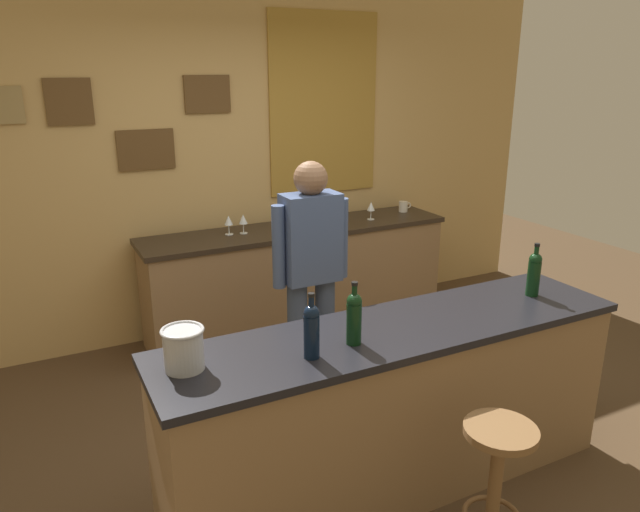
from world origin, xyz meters
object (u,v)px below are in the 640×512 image
bar_stool (497,471)px  wine_bottle_b (354,317)px  coffee_mug (403,206)px  wine_glass_b (243,220)px  bartender (311,269)px  wine_bottle_c (534,272)px  wine_glass_d (326,213)px  wine_bottle_a (311,329)px  wine_glass_e (371,207)px  wine_glass_c (310,214)px  ice_bucket (183,348)px  wine_glass_a (229,221)px

bar_stool → wine_bottle_b: (-0.40, 0.57, 0.60)m
coffee_mug → wine_glass_b: bearing=-178.4°
bartender → wine_bottle_b: 1.06m
wine_bottle_c → wine_glass_b: bearing=115.5°
bartender → wine_bottle_b: (-0.28, -1.02, 0.12)m
bar_stool → wine_glass_d: bearing=78.9°
bar_stool → wine_bottle_c: size_ratio=2.22×
bartender → coffee_mug: (1.51, 1.16, 0.01)m
bar_stool → wine_bottle_a: bearing=140.0°
wine_glass_e → wine_bottle_b: bearing=-123.5°
wine_glass_e → wine_glass_c: bearing=179.2°
coffee_mug → ice_bucket: bearing=-141.1°
wine_bottle_c → wine_glass_d: (-0.30, 1.96, -0.05)m
ice_bucket → wine_bottle_a: bearing=-15.8°
wine_glass_a → wine_glass_d: size_ratio=1.00×
bartender → wine_bottle_b: bearing=-105.3°
wine_bottle_a → wine_glass_e: (1.60, 2.10, -0.05)m
bar_stool → wine_bottle_c: (0.81, 0.65, 0.60)m
wine_bottle_b → ice_bucket: bearing=171.5°
wine_glass_b → wine_glass_d: bearing=-8.2°
wine_glass_c → wine_glass_e: bearing=-0.8°
bartender → wine_glass_d: size_ratio=10.45×
ice_bucket → wine_glass_c: 2.50m
wine_bottle_c → wine_glass_c: bearing=102.1°
wine_glass_e → coffee_mug: 0.44m
wine_glass_a → wine_glass_b: size_ratio=1.00×
wine_bottle_a → wine_glass_a: 2.22m
ice_bucket → wine_glass_b: size_ratio=1.21×
bartender → ice_bucket: (-1.05, -0.90, 0.08)m
ice_bucket → wine_glass_e: ice_bucket is taller
wine_bottle_c → bartender: bearing=134.8°
ice_bucket → wine_glass_b: ice_bucket is taller
wine_glass_a → bar_stool: bearing=-84.0°
wine_glass_c → wine_glass_d: 0.14m
bartender → wine_bottle_a: (-0.51, -1.05, 0.12)m
wine_bottle_b → wine_glass_a: wine_bottle_b is taller
wine_bottle_c → wine_glass_e: (0.16, 1.99, -0.05)m
wine_glass_b → wine_glass_d: (0.68, -0.10, 0.00)m
wine_bottle_b → wine_bottle_c: (1.21, 0.08, 0.00)m
wine_bottle_a → wine_glass_e: 2.64m
bartender → wine_bottle_c: (0.93, -0.94, 0.12)m
wine_glass_a → coffee_mug: 1.67m
wine_glass_d → wine_glass_e: bearing=3.5°
wine_bottle_c → ice_bucket: bearing=178.9°
ice_bucket → wine_glass_e: size_ratio=1.21×
wine_bottle_c → bar_stool: bearing=-141.3°
wine_bottle_b → wine_bottle_a: bearing=-171.4°
wine_glass_b → wine_glass_c: size_ratio=1.00×
bar_stool → coffee_mug: size_ratio=5.44×
bartender → wine_glass_c: (0.51, 1.06, 0.07)m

